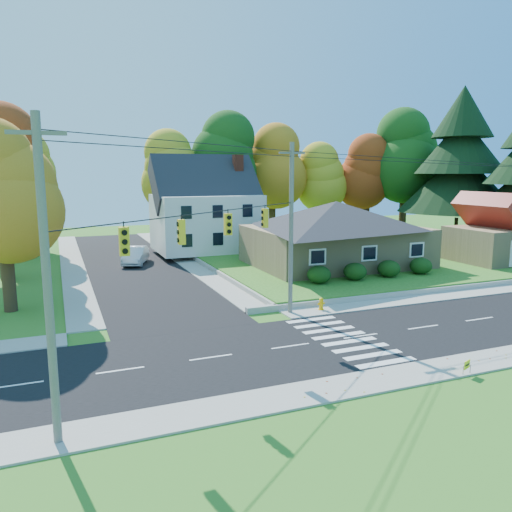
{
  "coord_description": "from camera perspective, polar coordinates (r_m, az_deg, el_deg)",
  "views": [
    {
      "loc": [
        -14.15,
        -20.74,
        8.3
      ],
      "look_at": [
        -2.57,
        8.0,
        3.11
      ],
      "focal_mm": 35.0,
      "sensor_mm": 36.0,
      "label": 1
    }
  ],
  "objects": [
    {
      "name": "sidewalk_north",
      "position": [
        30.51,
        6.63,
        -6.26
      ],
      "size": [
        90.0,
        2.0,
        0.08
      ],
      "primitive_type": "cube",
      "color": "#9C9A90",
      "rests_on": "ground"
    },
    {
      "name": "tree_west_2",
      "position": [
        52.82,
        -25.32,
        8.08
      ],
      "size": [
        6.72,
        6.72,
        12.51
      ],
      "color": "#3F2A19",
      "rests_on": "ground"
    },
    {
      "name": "tree_west_3",
      "position": [
        60.94,
        -26.9,
        9.27
      ],
      "size": [
        7.84,
        7.84,
        14.6
      ],
      "color": "#3F2A19",
      "rests_on": "ground"
    },
    {
      "name": "tree_lot_2",
      "position": [
        59.83,
        1.88,
        10.14
      ],
      "size": [
        7.28,
        7.28,
        13.56
      ],
      "color": "#3F2A19",
      "rests_on": "lawn"
    },
    {
      "name": "ranch_house",
      "position": [
        43.2,
        9.08,
        2.7
      ],
      "size": [
        14.6,
        10.6,
        5.4
      ],
      "color": "tan",
      "rests_on": "lawn"
    },
    {
      "name": "hedge_row",
      "position": [
        38.12,
        13.14,
        -1.57
      ],
      "size": [
        10.7,
        1.7,
        1.27
      ],
      "color": "#163A10",
      "rests_on": "lawn"
    },
    {
      "name": "white_car",
      "position": [
        46.85,
        -13.6,
        0.06
      ],
      "size": [
        3.21,
        5.12,
        1.59
      ],
      "primitive_type": "imported",
      "rotation": [
        0.0,
        0.0,
        -0.34
      ],
      "color": "silver",
      "rests_on": "road_cross"
    },
    {
      "name": "tree_lot_0",
      "position": [
        56.07,
        -9.57,
        9.39
      ],
      "size": [
        6.72,
        6.72,
        12.51
      ],
      "color": "#3F2A19",
      "rests_on": "lawn"
    },
    {
      "name": "yard_sign",
      "position": [
        22.8,
        22.98,
        -11.4
      ],
      "size": [
        0.48,
        0.22,
        0.64
      ],
      "color": "black",
      "rests_on": "ground"
    },
    {
      "name": "road_cross",
      "position": [
        47.86,
        -14.24,
        -0.75
      ],
      "size": [
        8.0,
        44.0,
        0.02
      ],
      "primitive_type": "cube",
      "color": "black",
      "rests_on": "ground"
    },
    {
      "name": "fire_hydrant",
      "position": [
        30.62,
        7.46,
        -5.53
      ],
      "size": [
        0.46,
        0.36,
        0.82
      ],
      "color": "#EFA105",
      "rests_on": "ground"
    },
    {
      "name": "ground",
      "position": [
        26.44,
        11.87,
        -8.99
      ],
      "size": [
        120.0,
        120.0,
        0.0
      ],
      "primitive_type": "plane",
      "color": "#3D7923"
    },
    {
      "name": "tree_lot_1",
      "position": [
        56.74,
        -3.35,
        10.83
      ],
      "size": [
        7.84,
        7.84,
        14.6
      ],
      "color": "#3F2A19",
      "rests_on": "lawn"
    },
    {
      "name": "colonial_house",
      "position": [
        50.9,
        -5.73,
        5.28
      ],
      "size": [
        10.4,
        8.4,
        9.6
      ],
      "color": "silver",
      "rests_on": "lawn"
    },
    {
      "name": "road_main",
      "position": [
        26.44,
        11.87,
        -8.97
      ],
      "size": [
        90.0,
        8.0,
        0.02
      ],
      "primitive_type": "cube",
      "color": "black",
      "rests_on": "ground"
    },
    {
      "name": "traffic_infrastructure",
      "position": [
        26.35,
        10.35,
        2.49
      ],
      "size": [
        38.1,
        10.66,
        10.0
      ],
      "color": "#666059",
      "rests_on": "ground"
    },
    {
      "name": "tree_lot_4",
      "position": [
        63.94,
        12.64,
        9.3
      ],
      "size": [
        6.72,
        6.72,
        12.51
      ],
      "color": "#3F2A19",
      "rests_on": "lawn"
    },
    {
      "name": "garage",
      "position": [
        49.07,
        25.74,
        2.19
      ],
      "size": [
        7.3,
        6.3,
        4.6
      ],
      "color": "tan",
      "rests_on": "lawn"
    },
    {
      "name": "conifer_east_a",
      "position": [
        59.34,
        22.3,
        9.87
      ],
      "size": [
        12.8,
        12.8,
        16.96
      ],
      "color": "#3F2A19",
      "rests_on": "lawn"
    },
    {
      "name": "tree_lot_3",
      "position": [
        61.62,
        7.43,
        8.84
      ],
      "size": [
        6.16,
        6.16,
        11.47
      ],
      "color": "#3F2A19",
      "rests_on": "lawn"
    },
    {
      "name": "sidewalk_south",
      "position": [
        22.72,
        19.04,
        -12.35
      ],
      "size": [
        90.0,
        2.0,
        0.08
      ],
      "primitive_type": "cube",
      "color": "#9C9A90",
      "rests_on": "ground"
    },
    {
      "name": "tree_lot_5",
      "position": [
        64.73,
        16.7,
        10.86
      ],
      "size": [
        8.4,
        8.4,
        15.64
      ],
      "color": "#3F2A19",
      "rests_on": "lawn"
    },
    {
      "name": "tree_west_0",
      "position": [
        32.88,
        -27.1,
        6.49
      ],
      "size": [
        6.16,
        6.16,
        11.47
      ],
      "color": "#3F2A19",
      "rests_on": "ground"
    },
    {
      "name": "lawn",
      "position": [
        50.44,
        10.94,
        0.16
      ],
      "size": [
        30.0,
        30.0,
        0.5
      ],
      "primitive_type": "cube",
      "color": "#3D7923",
      "rests_on": "ground"
    }
  ]
}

